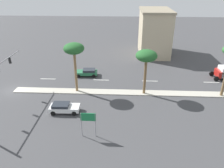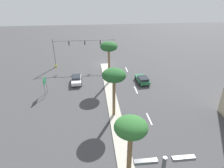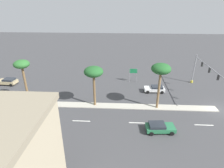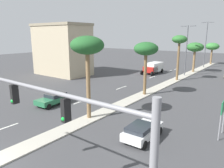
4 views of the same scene
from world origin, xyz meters
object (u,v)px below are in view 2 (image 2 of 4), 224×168
object	(u,v)px
palm_tree_center	(114,76)
sedan_white_near	(76,80)
directional_road_sign	(45,83)
traffic_signal_gantry	(70,49)
palm_tree_left	(109,48)
sedan_green_front	(142,79)
palm_tree_inboard	(131,131)

from	to	relation	value
palm_tree_center	sedan_white_near	xyz separation A→B (m)	(5.99, -11.50, -5.52)
directional_road_sign	sedan_white_near	bearing A→B (deg)	-139.92
sedan_white_near	palm_tree_center	bearing A→B (deg)	117.53
traffic_signal_gantry	palm_tree_left	bearing A→B (deg)	129.39
traffic_signal_gantry	palm_tree_left	world-z (taller)	palm_tree_left
palm_tree_left	directional_road_sign	bearing A→B (deg)	17.78
palm_tree_center	sedan_white_near	size ratio (longest dim) A/B	1.74
palm_tree_left	sedan_white_near	size ratio (longest dim) A/B	1.94
palm_tree_center	sedan_green_front	xyz separation A→B (m)	(-6.81, -10.22, -5.52)
directional_road_sign	palm_tree_center	world-z (taller)	palm_tree_center
palm_tree_inboard	sedan_white_near	world-z (taller)	palm_tree_inboard
sedan_green_front	traffic_signal_gantry	bearing A→B (deg)	-35.85
traffic_signal_gantry	sedan_green_front	world-z (taller)	traffic_signal_gantry
traffic_signal_gantry	palm_tree_inboard	xyz separation A→B (m)	(-7.51, 32.81, 2.82)
palm_tree_inboard	directional_road_sign	bearing A→B (deg)	-60.89
palm_tree_inboard	sedan_green_front	bearing A→B (deg)	-107.26
traffic_signal_gantry	palm_tree_inboard	bearing A→B (deg)	102.89
palm_tree_center	sedan_green_front	world-z (taller)	palm_tree_center
directional_road_sign	sedan_green_front	distance (m)	18.09
directional_road_sign	palm_tree_inboard	size ratio (longest dim) A/B	0.39
sedan_white_near	sedan_green_front	world-z (taller)	sedan_green_front
palm_tree_left	palm_tree_inboard	bearing A→B (deg)	88.81
traffic_signal_gantry	palm_tree_left	xyz separation A→B (m)	(-7.99, 9.73, 2.81)
palm_tree_center	palm_tree_inboard	bearing A→B (deg)	89.33
traffic_signal_gantry	palm_tree_center	xyz separation A→B (m)	(-7.65, 20.67, 2.01)
palm_tree_left	palm_tree_inboard	world-z (taller)	palm_tree_inboard
palm_tree_left	sedan_white_near	distance (m)	8.96
palm_tree_left	sedan_white_near	bearing A→B (deg)	-5.08
palm_tree_center	sedan_green_front	distance (m)	13.46
palm_tree_left	palm_tree_center	size ratio (longest dim) A/B	1.11
directional_road_sign	sedan_white_near	distance (m)	6.70
directional_road_sign	palm_tree_left	xyz separation A→B (m)	(-11.31, -3.63, 4.71)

